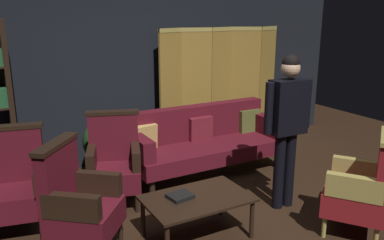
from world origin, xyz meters
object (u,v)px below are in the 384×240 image
object	(u,v)px
folding_screen	(221,87)
coffee_table	(197,202)
book_black_cloth	(180,196)
standing_figure	(287,118)
armchair_wing_far	(114,162)
armchair_wing_right	(15,183)
velvet_couch	(204,139)
armchair_gilt_accent	(363,187)
armchair_wing_left	(78,202)
potted_plant	(102,145)

from	to	relation	value
folding_screen	coffee_table	size ratio (longest dim) A/B	2.15
book_black_cloth	standing_figure	bearing A→B (deg)	1.12
coffee_table	standing_figure	bearing A→B (deg)	4.63
armchair_wing_far	standing_figure	size ratio (longest dim) A/B	0.61
folding_screen	armchair_wing_right	distance (m)	3.40
armchair_wing_right	velvet_couch	bearing A→B (deg)	9.39
book_black_cloth	armchair_gilt_accent	bearing A→B (deg)	-26.24
armchair_gilt_accent	standing_figure	xyz separation A→B (m)	(-0.27, 0.80, 0.54)
folding_screen	velvet_couch	world-z (taller)	folding_screen
folding_screen	armchair_wing_right	bearing A→B (deg)	-160.15
armchair_wing_right	armchair_wing_far	size ratio (longest dim) A/B	1.00
armchair_wing_far	standing_figure	xyz separation A→B (m)	(1.60, -1.02, 0.54)
standing_figure	armchair_gilt_accent	bearing A→B (deg)	-71.32
book_black_cloth	armchair_wing_left	bearing A→B (deg)	164.60
coffee_table	armchair_wing_right	distance (m)	1.81
folding_screen	book_black_cloth	xyz separation A→B (m)	(-1.83, -2.10, -0.55)
coffee_table	armchair_wing_left	distance (m)	1.10
armchair_wing_right	armchair_wing_far	world-z (taller)	same
armchair_wing_right	potted_plant	bearing A→B (deg)	36.83
coffee_table	armchair_wing_left	xyz separation A→B (m)	(-1.04, 0.32, 0.12)
coffee_table	armchair_gilt_accent	size ratio (longest dim) A/B	0.96
armchair_wing_left	armchair_wing_far	distance (m)	1.00
folding_screen	armchair_wing_left	xyz separation A→B (m)	(-2.72, -1.85, -0.50)
armchair_gilt_accent	armchair_wing_far	bearing A→B (deg)	135.81
velvet_couch	coffee_table	bearing A→B (deg)	-122.93
armchair_wing_far	standing_figure	bearing A→B (deg)	-32.39
velvet_couch	standing_figure	xyz separation A→B (m)	(0.24, -1.33, 0.57)
armchair_gilt_accent	armchair_wing_right	bearing A→B (deg)	149.31
folding_screen	potted_plant	size ratio (longest dim) A/B	2.77
armchair_wing_far	potted_plant	bearing A→B (deg)	83.69
coffee_table	standing_figure	world-z (taller)	standing_figure
coffee_table	armchair_wing_left	size ratio (longest dim) A/B	0.96
folding_screen	armchair_wing_right	world-z (taller)	folding_screen
folding_screen	standing_figure	distance (m)	2.14
armchair_wing_left	folding_screen	bearing A→B (deg)	34.20
armchair_gilt_accent	book_black_cloth	xyz separation A→B (m)	(-1.58, 0.78, -0.05)
folding_screen	armchair_wing_far	world-z (taller)	folding_screen
folding_screen	standing_figure	world-z (taller)	folding_screen
armchair_wing_left	book_black_cloth	xyz separation A→B (m)	(0.90, -0.25, -0.05)
potted_plant	velvet_couch	bearing A→B (deg)	-19.37
velvet_couch	standing_figure	world-z (taller)	standing_figure
velvet_couch	armchair_gilt_accent	world-z (taller)	armchair_gilt_accent
coffee_table	potted_plant	xyz separation A→B (m)	(-0.36, 1.87, 0.07)
armchair_gilt_accent	potted_plant	bearing A→B (deg)	124.72
armchair_wing_far	standing_figure	world-z (taller)	standing_figure
velvet_couch	armchair_wing_left	bearing A→B (deg)	-150.64
armchair_wing_far	armchair_gilt_accent	bearing A→B (deg)	-44.19
armchair_gilt_accent	folding_screen	bearing A→B (deg)	85.10
coffee_table	armchair_wing_far	bearing A→B (deg)	111.68
potted_plant	book_black_cloth	world-z (taller)	potted_plant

